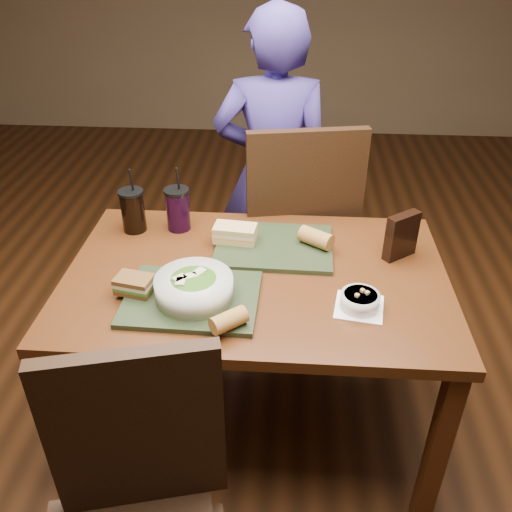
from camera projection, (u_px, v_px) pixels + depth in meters
The scene contains 15 objects.
ground at pixel (256, 422), 2.25m from camera, with size 6.00×6.00×0.00m, color #381C0B.
dining_table at pixel (256, 295), 1.89m from camera, with size 1.30×0.85×0.75m.
chair_far at pixel (303, 227), 2.39m from camera, with size 0.55×0.56×1.10m.
diner at pixel (273, 174), 2.53m from camera, with size 0.55×0.36×1.50m, color navy.
tray_near at pixel (192, 299), 1.71m from camera, with size 0.42×0.32×0.02m, color #222D19.
tray_far at pixel (274, 246), 1.97m from camera, with size 0.42×0.32×0.02m, color #222D19.
salad_bowl at pixel (194, 286), 1.68m from camera, with size 0.24×0.24×0.08m.
soup_bowl at pixel (360, 300), 1.67m from camera, with size 0.17×0.17×0.06m.
sandwich_near at pixel (134, 284), 1.71m from camera, with size 0.13×0.10×0.05m.
sandwich_far at pixel (235, 233), 1.98m from camera, with size 0.16×0.10×0.06m.
baguette_near at pixel (229, 320), 1.56m from camera, with size 0.05×0.05×0.11m, color #AD7533.
baguette_far at pixel (316, 238), 1.95m from camera, with size 0.06×0.06×0.12m, color #AD7533.
cup_cola at pixel (133, 210), 2.05m from camera, with size 0.09×0.09×0.26m.
cup_berry at pixel (178, 209), 2.06m from camera, with size 0.09×0.09×0.26m.
chip_bag at pixel (402, 236), 1.89m from camera, with size 0.13×0.04×0.17m, color black.
Camera 1 is at (0.11, -1.52, 1.80)m, focal length 38.00 mm.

